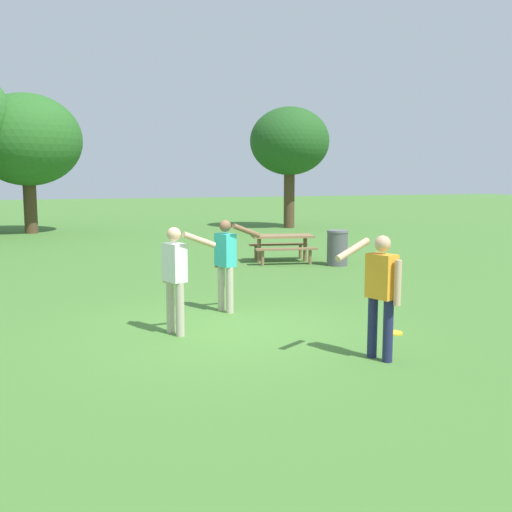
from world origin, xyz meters
The scene contains 9 objects.
ground_plane centered at (0.00, 0.00, 0.00)m, with size 120.00×120.00×0.00m, color #447530.
person_thrower centered at (0.36, 1.23, 0.96)m, with size 0.78×0.59×1.64m.
person_catcher centered at (1.36, -2.15, 0.96)m, with size 0.78×0.59×1.64m.
person_bystander centered at (-0.83, 0.04, 0.96)m, with size 0.80×0.58×1.64m.
frisbee centered at (2.28, -1.12, 0.01)m, with size 0.28×0.28×0.03m, color yellow.
picnic_table_near centered at (3.78, 6.53, 0.56)m, with size 1.96×1.75×0.77m.
trash_can_beside_table centered at (4.93, 5.42, 0.48)m, with size 0.59×0.59×0.96m.
tree_slender_mid centered at (-2.78, 18.38, 3.93)m, with size 4.54×4.54×5.88m.
tree_back_left centered at (8.70, 16.93, 4.02)m, with size 3.71×3.71×5.64m.
Camera 1 is at (-2.85, -8.53, 2.37)m, focal length 41.20 mm.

